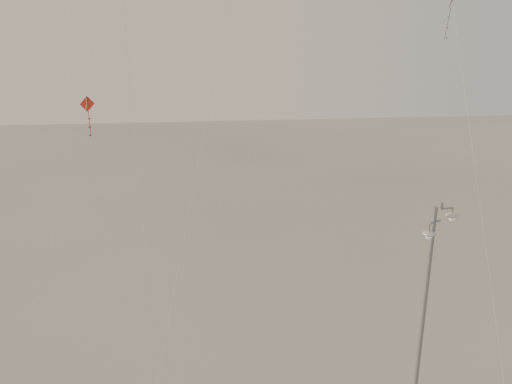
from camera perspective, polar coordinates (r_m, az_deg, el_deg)
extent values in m
cylinder|color=gray|center=(29.06, 13.11, -10.66)|extent=(0.62, 0.18, 10.00)
cylinder|color=gray|center=(27.42, 14.62, -1.02)|extent=(0.14, 0.14, 0.18)
cylinder|color=gray|center=(27.60, 15.03, -1.27)|extent=(0.50, 0.17, 0.07)
cylinder|color=gray|center=(27.78, 15.44, -1.52)|extent=(0.06, 0.06, 0.30)
ellipsoid|color=beige|center=(27.82, 15.42, -1.81)|extent=(0.52, 0.52, 0.18)
cylinder|color=gray|center=(27.37, 14.14, -2.33)|extent=(0.56, 0.36, 0.07)
cylinder|color=gray|center=(27.21, 13.70, -2.85)|extent=(0.06, 0.06, 0.40)
ellipsoid|color=beige|center=(27.27, 13.68, -3.25)|extent=(0.52, 0.52, 0.18)
cylinder|color=beige|center=(30.20, -10.18, 10.16)|extent=(1.59, 3.47, 29.78)
cube|color=maroon|center=(25.99, -13.36, 6.87)|extent=(0.56, 0.29, 0.59)
cylinder|color=maroon|center=(26.25, -13.17, 5.33)|extent=(0.05, 0.16, 0.94)
cylinder|color=beige|center=(27.16, -17.06, -8.27)|extent=(4.14, 2.12, 13.85)
cylinder|color=#2F2827|center=(36.88, 15.08, 12.89)|extent=(0.24, 0.04, 1.56)
cylinder|color=beige|center=(33.22, 17.46, -0.75)|extent=(0.32, 10.45, 17.39)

